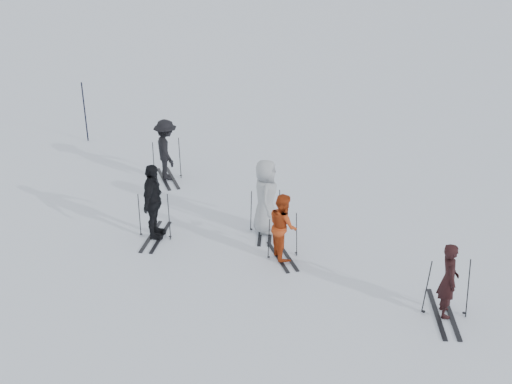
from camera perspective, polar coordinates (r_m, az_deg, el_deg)
ground at (r=15.99m, az=0.93°, el=-4.71°), size 120.00×120.00×0.00m
skier_near_dark at (r=13.64m, az=16.73°, el=-7.59°), size 0.56×0.69×1.63m
skier_red at (r=15.11m, az=2.41°, el=-3.11°), size 0.64×0.81×1.62m
skier_grey at (r=16.17m, az=0.86°, el=-0.47°), size 0.89×1.10×1.95m
skier_uphill_left at (r=16.09m, az=-9.13°, el=-0.94°), size 0.90×1.24×1.95m
skier_uphill_far at (r=19.47m, az=-7.98°, el=3.67°), size 0.77×1.25×1.86m
skis_near_dark at (r=13.71m, az=16.66°, el=-8.08°), size 2.07×1.52×1.35m
skis_red at (r=15.22m, az=2.40°, el=-3.92°), size 1.58×0.87×1.13m
skis_grey at (r=16.33m, az=0.85°, el=-1.65°), size 1.84×1.34×1.20m
skis_uphill_left at (r=16.24m, az=-9.05°, el=-2.04°), size 1.94×1.54×1.25m
skis_uphill_far at (r=19.57m, az=-7.94°, el=2.93°), size 1.86×1.08×1.31m
piste_marker at (r=23.19m, az=-14.97°, el=6.88°), size 0.05×0.05×2.11m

